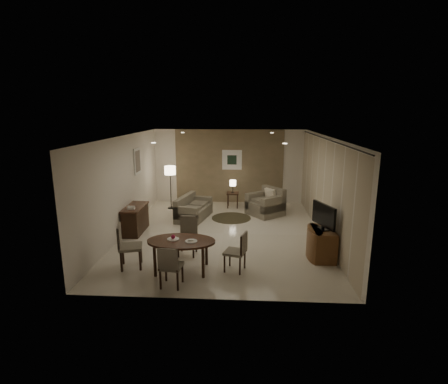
# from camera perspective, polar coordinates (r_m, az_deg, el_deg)

# --- Properties ---
(room_shell) EXTENTS (5.50, 7.00, 2.70)m
(room_shell) POSITION_cam_1_polar(r_m,az_deg,el_deg) (9.86, 0.07, 1.40)
(room_shell) COLOR beige
(room_shell) RESTS_ON ground
(taupe_accent) EXTENTS (3.96, 0.03, 2.70)m
(taupe_accent) POSITION_cam_1_polar(r_m,az_deg,el_deg) (12.90, 0.86, 4.19)
(taupe_accent) COLOR #806B4F
(taupe_accent) RESTS_ON wall_back
(curtain_wall) EXTENTS (0.08, 6.70, 2.58)m
(curtain_wall) POSITION_cam_1_polar(r_m,az_deg,el_deg) (9.70, 15.94, 0.50)
(curtain_wall) COLOR beige
(curtain_wall) RESTS_ON wall_right
(curtain_rod) EXTENTS (0.03, 6.80, 0.03)m
(curtain_rod) POSITION_cam_1_polar(r_m,az_deg,el_deg) (9.51, 16.44, 8.28)
(curtain_rod) COLOR black
(curtain_rod) RESTS_ON wall_right
(art_back_frame) EXTENTS (0.72, 0.03, 0.72)m
(art_back_frame) POSITION_cam_1_polar(r_m,az_deg,el_deg) (12.83, 1.31, 5.27)
(art_back_frame) COLOR silver
(art_back_frame) RESTS_ON wall_back
(art_back_canvas) EXTENTS (0.34, 0.01, 0.34)m
(art_back_canvas) POSITION_cam_1_polar(r_m,az_deg,el_deg) (12.81, 1.31, 5.26)
(art_back_canvas) COLOR black
(art_back_canvas) RESTS_ON wall_back
(art_left_frame) EXTENTS (0.03, 0.60, 0.80)m
(art_left_frame) POSITION_cam_1_polar(r_m,az_deg,el_deg) (11.05, -13.97, 4.91)
(art_left_frame) COLOR silver
(art_left_frame) RESTS_ON wall_left
(art_left_canvas) EXTENTS (0.01, 0.46, 0.64)m
(art_left_canvas) POSITION_cam_1_polar(r_m,az_deg,el_deg) (11.04, -13.89, 4.91)
(art_left_canvas) COLOR gray
(art_left_canvas) RESTS_ON wall_left
(downlight_nl) EXTENTS (0.10, 0.10, 0.01)m
(downlight_nl) POSITION_cam_1_polar(r_m,az_deg,el_deg) (7.72, -11.42, 7.88)
(downlight_nl) COLOR white
(downlight_nl) RESTS_ON ceiling
(downlight_nr) EXTENTS (0.10, 0.10, 0.01)m
(downlight_nr) POSITION_cam_1_polar(r_m,az_deg,el_deg) (7.52, 9.89, 7.80)
(downlight_nr) COLOR white
(downlight_nr) RESTS_ON ceiling
(downlight_fl) EXTENTS (0.10, 0.10, 0.01)m
(downlight_fl) POSITION_cam_1_polar(r_m,az_deg,el_deg) (11.23, -6.76, 9.62)
(downlight_fl) COLOR white
(downlight_fl) RESTS_ON ceiling
(downlight_fr) EXTENTS (0.10, 0.10, 0.01)m
(downlight_fr) POSITION_cam_1_polar(r_m,az_deg,el_deg) (11.09, 7.84, 9.55)
(downlight_fr) COLOR white
(downlight_fr) RESTS_ON ceiling
(console_desk) EXTENTS (0.48, 1.20, 0.75)m
(console_desk) POSITION_cam_1_polar(r_m,az_deg,el_deg) (10.18, -14.25, -4.32)
(console_desk) COLOR #472717
(console_desk) RESTS_ON floor
(telephone) EXTENTS (0.20, 0.14, 0.09)m
(telephone) POSITION_cam_1_polar(r_m,az_deg,el_deg) (9.79, -14.91, -2.47)
(telephone) COLOR white
(telephone) RESTS_ON console_desk
(tv_cabinet) EXTENTS (0.48, 0.90, 0.70)m
(tv_cabinet) POSITION_cam_1_polar(r_m,az_deg,el_deg) (8.51, 15.82, -8.10)
(tv_cabinet) COLOR brown
(tv_cabinet) RESTS_ON floor
(flat_tv) EXTENTS (0.36, 0.85, 0.60)m
(flat_tv) POSITION_cam_1_polar(r_m,az_deg,el_deg) (8.29, 15.97, -3.77)
(flat_tv) COLOR black
(flat_tv) RESTS_ON tv_cabinet
(dining_table) EXTENTS (1.45, 0.91, 0.68)m
(dining_table) POSITION_cam_1_polar(r_m,az_deg,el_deg) (7.64, -6.94, -10.24)
(dining_table) COLOR #472717
(dining_table) RESTS_ON floor
(chair_near) EXTENTS (0.45, 0.45, 0.85)m
(chair_near) POSITION_cam_1_polar(r_m,az_deg,el_deg) (7.00, -8.60, -11.77)
(chair_near) COLOR #756D5A
(chair_near) RESTS_ON floor
(chair_far) EXTENTS (0.46, 0.46, 0.90)m
(chair_far) POSITION_cam_1_polar(r_m,az_deg,el_deg) (8.37, -6.03, -7.26)
(chair_far) COLOR #756D5A
(chair_far) RESTS_ON floor
(chair_left) EXTENTS (0.57, 0.57, 0.97)m
(chair_left) POSITION_cam_1_polar(r_m,az_deg,el_deg) (7.93, -14.99, -8.56)
(chair_left) COLOR #756D5A
(chair_left) RESTS_ON floor
(chair_right) EXTENTS (0.52, 0.52, 0.86)m
(chair_right) POSITION_cam_1_polar(r_m,az_deg,el_deg) (7.55, 1.78, -9.70)
(chair_right) COLOR #756D5A
(chair_right) RESTS_ON floor
(plate_a) EXTENTS (0.26, 0.26, 0.02)m
(plate_a) POSITION_cam_1_polar(r_m,az_deg,el_deg) (7.59, -8.29, -7.61)
(plate_a) COLOR white
(plate_a) RESTS_ON dining_table
(plate_b) EXTENTS (0.26, 0.26, 0.02)m
(plate_b) POSITION_cam_1_polar(r_m,az_deg,el_deg) (7.43, -5.39, -7.99)
(plate_b) COLOR white
(plate_b) RESTS_ON dining_table
(fruit_apple) EXTENTS (0.09, 0.09, 0.09)m
(fruit_apple) POSITION_cam_1_polar(r_m,az_deg,el_deg) (7.57, -8.30, -7.23)
(fruit_apple) COLOR #AB133C
(fruit_apple) RESTS_ON plate_a
(napkin) EXTENTS (0.12, 0.08, 0.03)m
(napkin) POSITION_cam_1_polar(r_m,az_deg,el_deg) (7.42, -5.40, -7.83)
(napkin) COLOR white
(napkin) RESTS_ON plate_b
(round_rug) EXTENTS (1.25, 1.25, 0.01)m
(round_rug) POSITION_cam_1_polar(r_m,az_deg,el_deg) (11.22, 1.20, -4.25)
(round_rug) COLOR #403824
(round_rug) RESTS_ON floor
(sofa) EXTENTS (1.66, 1.08, 0.72)m
(sofa) POSITION_cam_1_polar(r_m,az_deg,el_deg) (11.14, -4.95, -2.52)
(sofa) COLOR #756D5A
(sofa) RESTS_ON floor
(armchair) EXTENTS (1.35, 1.36, 0.88)m
(armchair) POSITION_cam_1_polar(r_m,az_deg,el_deg) (11.53, 6.74, -1.60)
(armchair) COLOR #756D5A
(armchair) RESTS_ON floor
(side_table) EXTENTS (0.42, 0.42, 0.53)m
(side_table) POSITION_cam_1_polar(r_m,az_deg,el_deg) (12.39, 1.43, -1.30)
(side_table) COLOR #321D10
(side_table) RESTS_ON floor
(table_lamp) EXTENTS (0.22, 0.22, 0.50)m
(table_lamp) POSITION_cam_1_polar(r_m,az_deg,el_deg) (12.28, 1.45, 1.03)
(table_lamp) COLOR #FFEAC1
(table_lamp) RESTS_ON side_table
(floor_lamp) EXTENTS (0.38, 0.38, 1.50)m
(floor_lamp) POSITION_cam_1_polar(r_m,az_deg,el_deg) (12.28, -8.71, 0.74)
(floor_lamp) COLOR #FFE5B7
(floor_lamp) RESTS_ON floor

